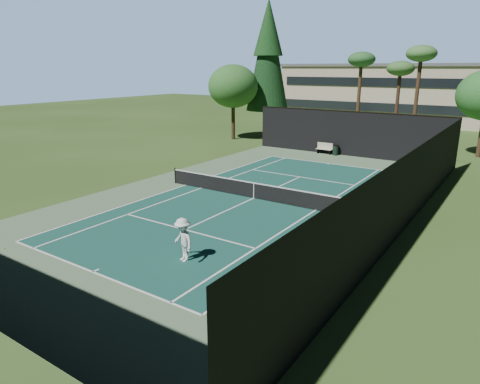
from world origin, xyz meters
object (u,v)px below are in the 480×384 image
object	(u,v)px
tennis_net	(254,190)
tennis_ball_b	(213,182)
tennis_ball_a	(4,248)
park_bench	(325,148)
tennis_ball_c	(302,200)
player	(183,240)
trash_bin	(336,150)
tennis_ball_d	(261,178)

from	to	relation	value
tennis_net	tennis_ball_b	xyz separation A→B (m)	(-4.37, 1.62, -0.52)
tennis_ball_a	park_bench	size ratio (longest dim) A/B	0.04
tennis_ball_a	park_bench	world-z (taller)	park_bench
tennis_net	park_bench	bearing A→B (deg)	97.49
tennis_ball_c	park_bench	xyz separation A→B (m)	(-4.72, 14.40, 0.51)
tennis_ball_a	tennis_ball_b	world-z (taller)	tennis_ball_b
tennis_ball_b	tennis_ball_a	bearing A→B (deg)	-93.06
player	park_bench	size ratio (longest dim) A/B	1.24
player	park_bench	xyz separation A→B (m)	(-4.32, 24.76, -0.38)
park_bench	tennis_ball_c	bearing A→B (deg)	-71.87
park_bench	tennis_ball_a	bearing A→B (deg)	-96.18
tennis_ball_b	trash_bin	xyz separation A→B (m)	(3.42, 13.98, 0.44)
player	trash_bin	bearing A→B (deg)	118.12
tennis_ball_d	trash_bin	distance (m)	11.23
tennis_ball_d	trash_bin	bearing A→B (deg)	83.93
player	tennis_ball_a	world-z (taller)	player
tennis_ball_b	tennis_ball_d	xyz separation A→B (m)	(2.23, 2.82, 0.00)
tennis_ball_c	tennis_ball_b	bearing A→B (deg)	177.19
tennis_ball_a	tennis_ball_c	distance (m)	15.94
tennis_net	park_bench	distance (m)	15.82
tennis_net	player	xyz separation A→B (m)	(2.26, -9.08, 0.37)
tennis_ball_c	tennis_ball_d	bearing A→B (deg)	146.58
player	tennis_ball_d	size ratio (longest dim) A/B	25.56
tennis_ball_a	trash_bin	bearing A→B (deg)	81.58
trash_bin	tennis_ball_a	bearing A→B (deg)	-98.42
tennis_net	tennis_ball_d	size ratio (longest dim) A/B	177.15
player	tennis_ball_b	distance (m)	12.62
tennis_ball_b	tennis_ball_c	bearing A→B (deg)	-2.81
tennis_ball_d	tennis_ball_c	bearing A→B (deg)	-33.42
tennis_net	tennis_ball_a	size ratio (longest dim) A/B	215.14
park_bench	player	bearing A→B (deg)	-80.10
tennis_net	tennis_ball_d	xyz separation A→B (m)	(-2.14, 4.44, -0.52)
player	tennis_ball_a	xyz separation A→B (m)	(-7.39, -3.55, -0.90)
player	tennis_ball_d	bearing A→B (deg)	128.72
tennis_ball_d	tennis_net	bearing A→B (deg)	-64.30
tennis_ball_a	tennis_ball_c	xyz separation A→B (m)	(7.79, 13.90, 0.01)
tennis_ball_a	trash_bin	distance (m)	28.54
tennis_ball_d	trash_bin	xyz separation A→B (m)	(1.19, 11.16, 0.44)
tennis_net	tennis_ball_d	bearing A→B (deg)	115.70
tennis_ball_b	tennis_ball_c	xyz separation A→B (m)	(7.02, -0.35, -0.00)
tennis_ball_d	park_bench	size ratio (longest dim) A/B	0.05
tennis_ball_c	tennis_ball_d	world-z (taller)	tennis_ball_d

